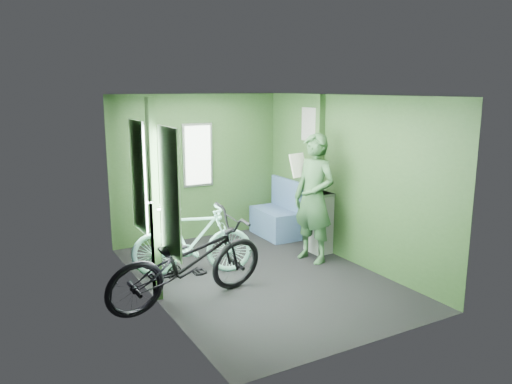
# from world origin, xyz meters

# --- Properties ---
(room) EXTENTS (4.00, 4.02, 2.31)m
(room) POSITION_xyz_m (-0.04, 0.04, 1.44)
(room) COLOR black
(room) RESTS_ON ground
(bicycle_black) EXTENTS (2.05, 1.13, 1.13)m
(bicycle_black) POSITION_xyz_m (-1.09, -0.33, 0.00)
(bicycle_black) COLOR black
(bicycle_black) RESTS_ON ground
(bicycle_mint) EXTENTS (1.63, 0.95, 0.96)m
(bicycle_mint) POSITION_xyz_m (-0.72, 0.48, 0.00)
(bicycle_mint) COLOR #8DE2CE
(bicycle_mint) RESTS_ON ground
(passenger) EXTENTS (0.58, 0.75, 1.79)m
(passenger) POSITION_xyz_m (0.97, 0.19, 0.90)
(passenger) COLOR #2C512E
(passenger) RESTS_ON ground
(waste_box) EXTENTS (0.27, 0.37, 0.90)m
(waste_box) POSITION_xyz_m (1.26, 0.45, 0.45)
(waste_box) COLOR slate
(waste_box) RESTS_ON ground
(bench_seat) EXTENTS (0.51, 0.90, 0.93)m
(bench_seat) POSITION_xyz_m (1.15, 1.45, 0.28)
(bench_seat) COLOR navy
(bench_seat) RESTS_ON ground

